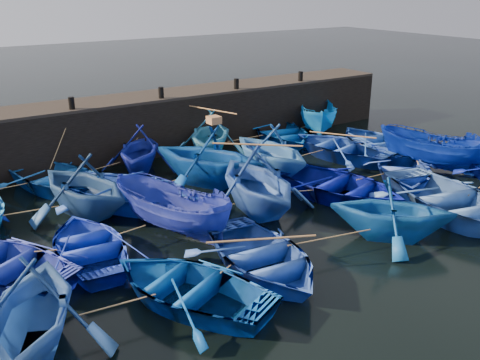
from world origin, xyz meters
TOP-DOWN VIEW (x-y plane):
  - ground at (0.00, 0.00)m, footprint 120.00×120.00m
  - quay_wall at (0.00, 10.50)m, footprint 26.00×2.50m
  - quay_top at (0.00, 10.50)m, footprint 26.00×2.50m
  - bollard_1 at (-4.00, 9.60)m, footprint 0.24×0.24m
  - bollard_2 at (0.00, 9.60)m, footprint 0.24×0.24m
  - bollard_3 at (4.00, 9.60)m, footprint 0.24×0.24m
  - bollard_4 at (8.00, 9.60)m, footprint 0.24×0.24m
  - boat_1 at (-5.37, 7.56)m, footprint 5.10×5.91m
  - boat_2 at (-1.86, 7.98)m, footprint 4.76×4.91m
  - boat_3 at (1.64, 8.13)m, footprint 5.32×5.40m
  - boat_4 at (5.68, 8.14)m, footprint 4.66×5.65m
  - boat_5 at (8.18, 8.26)m, footprint 4.25×4.89m
  - boat_7 at (-5.25, 4.76)m, footprint 4.84×5.23m
  - boat_8 at (-3.61, 4.62)m, footprint 6.27×6.67m
  - boat_9 at (-0.30, 5.01)m, footprint 5.75×5.99m
  - boat_10 at (2.34, 4.52)m, footprint 3.89×4.46m
  - boat_11 at (6.50, 4.72)m, footprint 4.59×5.65m
  - boat_12 at (8.28, 4.26)m, footprint 4.59×5.69m
  - boat_14 at (-6.15, 1.69)m, footprint 3.36×4.44m
  - boat_15 at (-3.46, 1.81)m, footprint 3.33×4.60m
  - boat_16 at (-0.29, 1.73)m, footprint 4.66×5.19m
  - boat_17 at (2.97, 1.15)m, footprint 4.84×5.91m
  - boat_18 at (6.34, 1.04)m, footprint 5.33×5.41m
  - boat_19 at (8.48, 1.39)m, footprint 3.66×4.72m
  - boat_20 at (-8.48, -1.69)m, footprint 4.86×5.15m
  - boat_21 at (-4.83, -1.87)m, footprint 4.89×5.51m
  - boat_22 at (-2.47, -1.62)m, footprint 3.80×5.00m
  - boat_23 at (2.05, -2.16)m, footprint 4.94×4.95m
  - boat_24 at (5.09, -2.10)m, footprint 5.30×6.52m
  - wooden_crate at (0.00, 5.01)m, footprint 0.45×0.45m
  - mooring_ropes at (-0.04, 5.03)m, footprint 17.50×11.70m
  - loose_oars at (1.35, 3.24)m, footprint 11.23×11.83m

SIDE VIEW (x-z plane):
  - ground at x=0.00m, z-range 0.00..0.00m
  - boat_14 at x=-6.15m, z-range 0.00..0.87m
  - boat_18 at x=6.34m, z-range 0.00..0.92m
  - boat_21 at x=-4.83m, z-range 0.00..0.94m
  - boat_22 at x=-2.47m, z-range 0.00..0.97m
  - boat_4 at x=5.68m, z-range 0.00..1.02m
  - boat_1 at x=-5.37m, z-range 0.00..1.03m
  - boat_11 at x=6.50m, z-range 0.00..1.03m
  - boat_12 at x=8.28m, z-range 0.00..1.05m
  - boat_17 at x=2.97m, z-range 0.00..1.07m
  - boat_8 at x=-3.61m, z-range 0.00..1.13m
  - boat_24 at x=5.09m, z-range 0.00..1.19m
  - boat_15 at x=-3.46m, z-range 0.00..1.67m
  - boat_19 at x=8.48m, z-range 0.00..1.73m
  - mooring_ropes at x=-0.04m, z-range -0.16..1.94m
  - boat_5 at x=8.18m, z-range 0.00..1.84m
  - boat_2 at x=-1.86m, z-range 0.00..1.97m
  - boat_23 at x=2.05m, z-range 0.00..1.98m
  - boat_20 at x=-8.48m, z-range 0.00..2.14m
  - boat_3 at x=1.64m, z-range 0.00..2.15m
  - boat_7 at x=-5.25m, z-range 0.00..2.27m
  - boat_10 at x=2.34m, z-range 0.00..2.28m
  - boat_16 at x=-0.29m, z-range 0.00..2.43m
  - boat_9 at x=-0.30m, z-range 0.00..2.43m
  - quay_wall at x=0.00m, z-range 0.00..2.50m
  - loose_oars at x=1.35m, z-range 0.92..2.44m
  - quay_top at x=0.00m, z-range 2.50..2.62m
  - wooden_crate at x=0.00m, z-range 2.43..2.72m
  - bollard_1 at x=-4.00m, z-range 2.62..3.12m
  - bollard_2 at x=0.00m, z-range 2.62..3.12m
  - bollard_3 at x=4.00m, z-range 2.62..3.12m
  - bollard_4 at x=8.00m, z-range 2.62..3.12m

